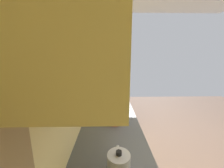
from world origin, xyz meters
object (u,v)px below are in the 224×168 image
object	(u,v)px
kettle	(119,165)
microwave	(109,98)
bowl	(114,119)
oven_range	(111,101)

from	to	relation	value
kettle	microwave	bearing A→B (deg)	3.29
bowl	kettle	world-z (taller)	kettle
microwave	oven_range	bearing A→B (deg)	-1.85
oven_range	bowl	xyz separation A→B (m)	(-1.90, -0.02, 0.48)
microwave	kettle	world-z (taller)	microwave
oven_range	microwave	size ratio (longest dim) A/B	2.17
kettle	bowl	bearing A→B (deg)	-0.00
oven_range	microwave	distance (m)	1.56
oven_range	kettle	size ratio (longest dim) A/B	5.55
oven_range	microwave	world-z (taller)	microwave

